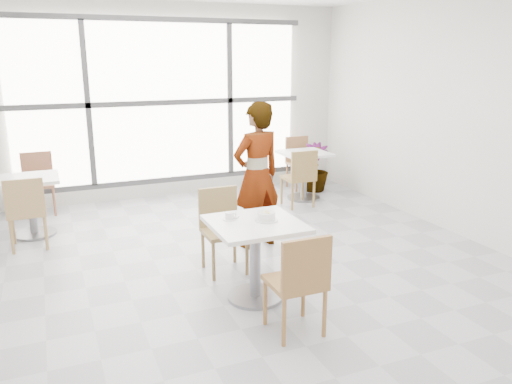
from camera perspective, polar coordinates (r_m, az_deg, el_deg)
name	(u,v)px	position (r m, az deg, el deg)	size (l,w,h in m)	color
floor	(245,280)	(5.19, -1.30, -9.91)	(7.00, 7.00, 0.00)	#9E9EA5
wall_back	(161,102)	(8.10, -10.64, 9.93)	(6.00, 6.00, 0.00)	silver
wall_right	(484,118)	(6.47, 24.39, 7.61)	(7.00, 7.00, 0.00)	silver
window	(162,103)	(8.03, -10.53, 9.90)	(4.60, 0.07, 2.52)	white
main_table	(255,246)	(4.63, -0.10, -6.07)	(0.80, 0.80, 0.75)	white
chair_near	(300,278)	(4.05, 4.95, -9.69)	(0.42, 0.42, 0.87)	#9B6B3A
chair_far	(221,224)	(5.30, -3.92, -3.59)	(0.42, 0.42, 0.87)	olive
oatmeal_bowl	(266,216)	(4.58, 1.17, -2.73)	(0.21, 0.21, 0.10)	silver
coffee_cup	(230,216)	(4.62, -2.97, -2.75)	(0.16, 0.13, 0.07)	silver
person	(257,176)	(5.84, 0.11, 1.84)	(0.62, 0.41, 1.71)	black
bg_table_left	(31,198)	(6.89, -24.08, -0.60)	(0.70, 0.70, 0.75)	silver
bg_table_right	(304,169)	(7.96, 5.46, 2.65)	(0.70, 0.70, 0.75)	silver
bg_chair_left_near	(26,208)	(6.38, -24.52, -1.69)	(0.42, 0.42, 0.87)	#A17F4D
bg_chair_left_far	(38,179)	(7.85, -23.38, 1.38)	(0.42, 0.42, 0.87)	#8F5940
bg_chair_right_near	(301,175)	(7.49, 5.06, 1.97)	(0.42, 0.42, 0.87)	olive
bg_chair_right_far	(299,159)	(8.65, 4.91, 3.76)	(0.42, 0.42, 0.87)	#93643E
plant_right	(315,167)	(8.47, 6.65, 2.78)	(0.45, 0.45, 0.80)	#4E803F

